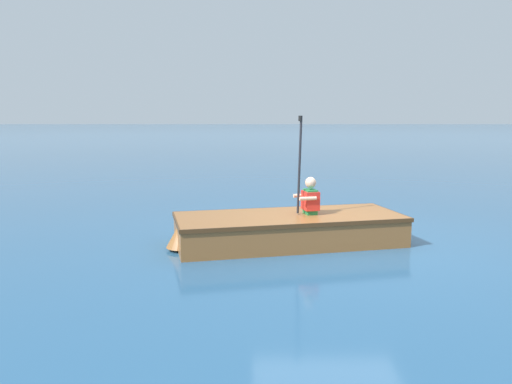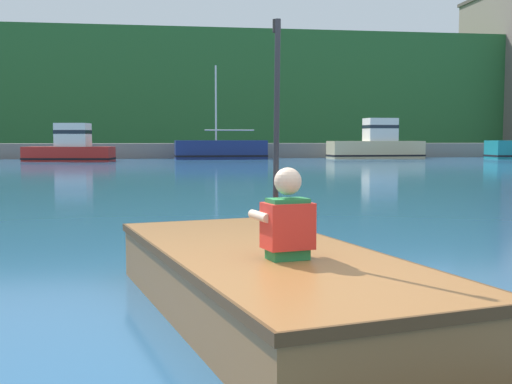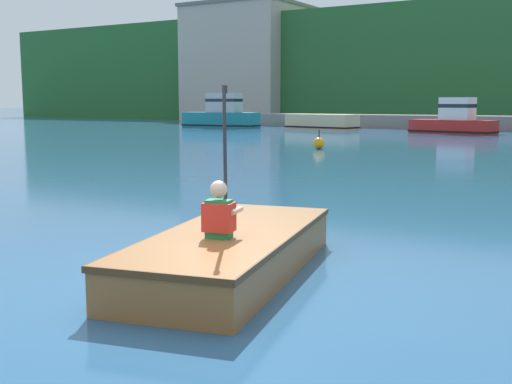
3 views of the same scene
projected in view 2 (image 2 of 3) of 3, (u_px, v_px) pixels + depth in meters
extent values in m
plane|color=#28567F|center=(288.00, 350.00, 3.62)|extent=(300.00, 300.00, 0.00)
cube|color=#28602D|center=(169.00, 98.00, 59.25)|extent=(120.00, 20.00, 9.81)
cube|color=slate|center=(173.00, 151.00, 40.10)|extent=(46.71, 2.40, 0.90)
cube|color=red|center=(69.00, 154.00, 34.06)|extent=(4.80, 2.31, 0.77)
cube|color=black|center=(69.00, 159.00, 34.08)|extent=(4.85, 2.35, 0.10)
cube|color=silver|center=(73.00, 135.00, 33.97)|extent=(1.86, 1.52, 1.24)
cube|color=#19232D|center=(73.00, 132.00, 33.96)|extent=(1.88, 1.55, 0.20)
cube|color=#CCB789|center=(376.00, 150.00, 38.80)|extent=(5.79, 1.95, 1.05)
cube|color=black|center=(375.00, 155.00, 38.82)|extent=(5.84, 2.00, 0.10)
cube|color=silver|center=(380.00, 130.00, 38.75)|extent=(1.87, 1.42, 1.38)
cube|color=#19232D|center=(380.00, 127.00, 38.74)|extent=(1.89, 1.45, 0.20)
cube|color=navy|center=(221.00, 150.00, 37.63)|extent=(5.35, 1.94, 1.09)
cube|color=black|center=(221.00, 156.00, 37.66)|extent=(5.39, 1.98, 0.10)
cylinder|color=silver|center=(216.00, 103.00, 37.36)|extent=(0.10, 0.10, 4.34)
cylinder|color=silver|center=(230.00, 130.00, 37.62)|extent=(2.92, 0.13, 0.07)
cube|color=#935B2D|center=(267.00, 283.00, 4.29)|extent=(2.02, 3.58, 0.45)
cube|color=#513219|center=(267.00, 255.00, 4.28)|extent=(2.07, 3.63, 0.06)
cube|color=#513219|center=(267.00, 256.00, 4.28)|extent=(1.69, 3.07, 0.02)
cone|color=#935B2D|center=(199.00, 243.00, 5.79)|extent=(0.54, 0.54, 0.40)
cube|color=#935B2D|center=(282.00, 265.00, 4.04)|extent=(1.24, 0.43, 0.03)
cube|color=#267F3F|center=(288.00, 229.00, 3.94)|extent=(0.27, 0.21, 0.38)
cube|color=red|center=(288.00, 226.00, 3.94)|extent=(0.33, 0.27, 0.28)
sphere|color=beige|center=(288.00, 181.00, 3.92)|extent=(0.17, 0.17, 0.17)
cylinder|color=beige|center=(303.00, 214.00, 4.08)|extent=(0.11, 0.27, 0.06)
cylinder|color=beige|center=(260.00, 216.00, 3.97)|extent=(0.11, 0.27, 0.06)
cylinder|color=#232328|center=(276.00, 137.00, 4.06)|extent=(0.05, 0.08, 1.47)
cylinder|color=black|center=(277.00, 26.00, 4.01)|extent=(0.05, 0.05, 0.08)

